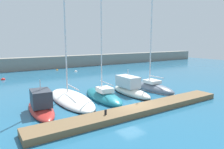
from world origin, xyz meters
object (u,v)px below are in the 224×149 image
sailboat_white_second (71,98)px  sailboat_teal_third (103,96)px  mooring_buoy_red (3,80)px  mooring_buoy_orange (57,70)px  sailboat_slate_fifth (152,87)px  dock_bollard (106,112)px  mooring_buoy_white (76,72)px  motorboat_red_nearest (41,105)px  motorboat_ivory_fourth (130,89)px

sailboat_white_second → sailboat_teal_third: bearing=-109.9°
mooring_buoy_red → mooring_buoy_orange: bearing=29.4°
sailboat_teal_third → mooring_buoy_red: size_ratio=17.73×
sailboat_slate_fifth → dock_bollard: (-11.16, -6.02, 0.37)m
sailboat_teal_third → mooring_buoy_white: sailboat_teal_third is taller
motorboat_red_nearest → mooring_buoy_orange: 28.38m
sailboat_teal_third → mooring_buoy_white: bearing=-10.4°
motorboat_red_nearest → mooring_buoy_red: motorboat_red_nearest is taller
motorboat_red_nearest → sailboat_white_second: 4.13m
sailboat_white_second → mooring_buoy_white: 22.01m
dock_bollard → sailboat_white_second: bearing=91.7°
sailboat_slate_fifth → mooring_buoy_red: bearing=40.4°
sailboat_white_second → dock_bollard: size_ratio=43.91×
motorboat_red_nearest → mooring_buoy_orange: size_ratio=14.04×
mooring_buoy_white → dock_bollard: dock_bollard is taller
mooring_buoy_red → dock_bollard: 25.97m
sailboat_white_second → motorboat_ivory_fourth: (7.40, -1.37, 0.45)m
sailboat_slate_fifth → mooring_buoy_white: bearing=5.9°
mooring_buoy_white → motorboat_red_nearest: bearing=-120.7°
mooring_buoy_orange → dock_bollard: (-6.29, -31.98, 0.77)m
motorboat_ivory_fourth → sailboat_slate_fifth: 3.99m
dock_bollard → sailboat_slate_fifth: bearing=28.3°
motorboat_ivory_fourth → dock_bollard: (-7.19, -5.86, 0.06)m
motorboat_red_nearest → sailboat_teal_third: 7.18m
sailboat_white_second → motorboat_ivory_fourth: bearing=-98.4°
mooring_buoy_red → mooring_buoy_white: mooring_buoy_red is taller
motorboat_ivory_fourth → mooring_buoy_red: size_ratio=9.67×
sailboat_teal_third → mooring_buoy_white: (5.72, 21.40, -0.34)m
mooring_buoy_red → mooring_buoy_orange: 13.43m
motorboat_ivory_fourth → dock_bollard: motorboat_ivory_fourth is taller
sailboat_teal_third → mooring_buoy_orange: (3.08, 26.13, -0.34)m
motorboat_ivory_fourth → dock_bollard: 9.28m
motorboat_ivory_fourth → sailboat_slate_fifth: bearing=-87.1°
sailboat_teal_third → mooring_buoy_red: 21.36m
mooring_buoy_orange → motorboat_ivory_fourth: bearing=-88.0°
sailboat_teal_third → mooring_buoy_orange: sailboat_teal_third is taller
sailboat_white_second → mooring_buoy_red: bearing=18.0°
sailboat_teal_third → mooring_buoy_red: sailboat_teal_third is taller
sailboat_white_second → sailboat_teal_third: 3.69m
mooring_buoy_red → dock_bollard: bearing=-78.0°
sailboat_white_second → mooring_buoy_orange: bearing=-12.7°
sailboat_slate_fifth → sailboat_teal_third: bearing=91.0°
sailboat_slate_fifth → mooring_buoy_orange: sailboat_slate_fifth is taller
mooring_buoy_orange → motorboat_red_nearest: bearing=-111.2°
sailboat_teal_third → motorboat_ivory_fourth: bearing=-85.3°
motorboat_red_nearest → sailboat_teal_third: bearing=-82.6°
mooring_buoy_orange → mooring_buoy_white: (2.64, -4.73, 0.00)m
mooring_buoy_red → motorboat_ivory_fourth: bearing=-57.2°
sailboat_white_second → mooring_buoy_orange: (6.50, 24.75, -0.26)m
sailboat_teal_third → motorboat_ivory_fourth: (3.98, 0.01, 0.37)m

